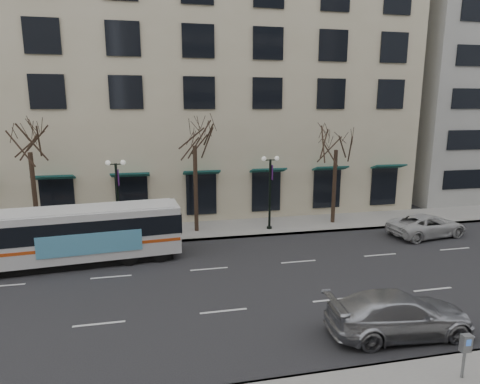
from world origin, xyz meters
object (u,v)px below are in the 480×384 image
object	(u,v)px
city_bus	(74,234)
white_pickup	(427,225)
lamp_post_left	(118,196)
tree_far_mid	(194,131)
pay_station	(466,347)
tree_far_left	(28,136)
tree_far_right	(337,136)
silver_car	(399,314)
lamp_post_right	(270,189)

from	to	relation	value
city_bus	white_pickup	size ratio (longest dim) A/B	2.21
lamp_post_left	city_bus	world-z (taller)	lamp_post_left
tree_far_mid	pay_station	bearing A→B (deg)	-68.93
tree_far_left	pay_station	world-z (taller)	tree_far_left
tree_far_mid	tree_far_right	world-z (taller)	tree_far_mid
lamp_post_left	white_pickup	xyz separation A→B (m)	(19.94, -3.27, -2.21)
silver_car	tree_far_mid	bearing A→B (deg)	27.03
lamp_post_left	city_bus	distance (m)	4.35
tree_far_left	silver_car	bearing A→B (deg)	-41.09
lamp_post_right	white_pickup	distance (m)	10.70
tree_far_left	tree_far_mid	size ratio (longest dim) A/B	0.98
pay_station	city_bus	bearing A→B (deg)	138.52
tree_far_mid	city_bus	xyz separation A→B (m)	(-7.02, -4.24, -5.21)
silver_car	city_bus	bearing A→B (deg)	56.55
tree_far_left	city_bus	distance (m)	7.21
tree_far_left	white_pickup	distance (m)	25.94
tree_far_mid	lamp_post_left	xyz separation A→B (m)	(-4.99, -0.60, -3.96)
pay_station	silver_car	bearing A→B (deg)	98.69
lamp_post_left	tree_far_right	bearing A→B (deg)	2.29
lamp_post_left	lamp_post_right	size ratio (longest dim) A/B	1.00
tree_far_left	tree_far_mid	distance (m)	10.00
tree_far_left	city_bus	world-z (taller)	tree_far_left
silver_car	white_pickup	size ratio (longest dim) A/B	1.05
silver_car	white_pickup	xyz separation A→B (m)	(8.75, 10.26, -0.07)
tree_far_mid	tree_far_left	bearing A→B (deg)	-180.00
tree_far_right	city_bus	bearing A→B (deg)	-166.00
tree_far_left	city_bus	size ratio (longest dim) A/B	0.72
city_bus	pay_station	world-z (taller)	city_bus
tree_far_mid	tree_far_right	bearing A→B (deg)	-0.00
lamp_post_right	city_bus	xyz separation A→B (m)	(-12.03, -3.64, -1.25)
lamp_post_left	lamp_post_right	world-z (taller)	same
lamp_post_right	silver_car	size ratio (longest dim) A/B	0.94
tree_far_mid	lamp_post_right	size ratio (longest dim) A/B	1.64
city_bus	tree_far_right	bearing A→B (deg)	8.74
tree_far_left	lamp_post_right	distance (m)	15.48
tree_far_mid	white_pickup	distance (m)	16.63
tree_far_mid	city_bus	size ratio (longest dim) A/B	0.74
tree_far_mid	white_pickup	size ratio (longest dim) A/B	1.63
tree_far_right	white_pickup	world-z (taller)	tree_far_right
tree_far_mid	lamp_post_right	bearing A→B (deg)	-6.83
tree_far_left	lamp_post_right	size ratio (longest dim) A/B	1.60
tree_far_left	tree_far_mid	world-z (taller)	tree_far_mid
tree_far_left	silver_car	distance (m)	22.29
white_pickup	pay_station	size ratio (longest dim) A/B	3.59
city_bus	silver_car	world-z (taller)	city_bus
lamp_post_right	city_bus	bearing A→B (deg)	-163.15
tree_far_left	tree_far_right	world-z (taller)	tree_far_left
pay_station	tree_far_mid	bearing A→B (deg)	112.82
silver_car	pay_station	distance (m)	2.92
tree_far_right	lamp_post_left	size ratio (longest dim) A/B	1.55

